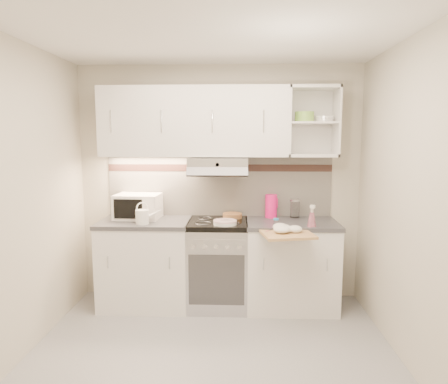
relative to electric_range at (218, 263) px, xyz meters
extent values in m
plane|color=#969699|center=(0.00, -1.10, -0.45)|extent=(3.00, 3.00, 0.00)
cube|color=beige|center=(0.00, 0.30, 0.80)|extent=(3.00, 0.04, 2.50)
cube|color=beige|center=(0.00, -2.50, 0.80)|extent=(3.00, 0.04, 2.50)
cube|color=beige|center=(-1.50, -1.10, 0.80)|extent=(0.04, 2.80, 2.50)
cube|color=beige|center=(1.50, -1.10, 0.80)|extent=(0.04, 2.80, 2.50)
cube|color=white|center=(0.00, -1.10, 2.05)|extent=(3.00, 2.80, 0.04)
cube|color=silver|center=(0.00, 0.29, 0.77)|extent=(2.40, 0.02, 0.64)
cube|color=#34201C|center=(0.00, 0.28, 0.97)|extent=(2.40, 0.01, 0.08)
cube|color=white|center=(-0.25, 0.13, 1.45)|extent=(1.90, 0.34, 0.70)
cube|color=white|center=(0.95, 0.13, 1.45)|extent=(0.50, 0.34, 0.70)
cylinder|color=#81BA47|center=(0.87, 0.13, 1.50)|extent=(0.19, 0.19, 0.10)
cylinder|color=white|center=(1.07, 0.13, 1.48)|extent=(0.18, 0.18, 0.06)
cube|color=#B7B7BC|center=(0.00, 0.10, 1.03)|extent=(0.60, 0.40, 0.12)
cube|color=white|center=(-0.75, 0.00, -0.02)|extent=(0.90, 0.60, 0.86)
cube|color=#47474C|center=(-0.75, 0.00, 0.43)|extent=(0.92, 0.62, 0.04)
cube|color=white|center=(0.75, 0.00, -0.02)|extent=(0.90, 0.60, 0.86)
cube|color=#47474C|center=(0.75, 0.00, 0.43)|extent=(0.92, 0.62, 0.04)
cube|color=#B7B7BC|center=(0.00, 0.00, -0.03)|extent=(0.60, 0.58, 0.85)
cube|color=black|center=(0.00, 0.00, 0.42)|extent=(0.60, 0.60, 0.05)
cube|color=white|center=(-0.84, 0.10, 0.58)|extent=(0.47, 0.36, 0.26)
cube|color=black|center=(-0.84, -0.06, 0.58)|extent=(0.30, 0.03, 0.20)
cylinder|color=white|center=(-0.73, -0.17, 0.52)|extent=(0.13, 0.13, 0.14)
cone|color=white|center=(-0.64, -0.14, 0.54)|extent=(0.18, 0.09, 0.11)
torus|color=white|center=(-0.73, -0.17, 0.61)|extent=(0.11, 0.05, 0.11)
cylinder|color=white|center=(0.08, -0.17, 0.46)|extent=(0.23, 0.23, 0.01)
cylinder|color=white|center=(0.08, -0.17, 0.47)|extent=(0.23, 0.23, 0.01)
cylinder|color=white|center=(0.08, -0.17, 0.49)|extent=(0.23, 0.23, 0.01)
cube|color=silver|center=(0.08, -0.17, 0.49)|extent=(0.14, 0.07, 0.01)
cylinder|color=#966C43|center=(0.15, 0.15, 0.47)|extent=(0.20, 0.20, 0.05)
cylinder|color=#FF1578|center=(0.56, 0.20, 0.57)|extent=(0.12, 0.12, 0.25)
cube|color=#FF1578|center=(0.61, 0.22, 0.60)|extent=(0.02, 0.03, 0.10)
cylinder|color=silver|center=(0.81, 0.20, 0.54)|extent=(0.10, 0.10, 0.18)
cylinder|color=#B7B7BC|center=(0.81, 0.20, 0.63)|extent=(0.10, 0.10, 0.02)
cylinder|color=silver|center=(0.57, -0.22, 0.48)|extent=(0.05, 0.05, 0.06)
cylinder|color=#247CB8|center=(0.57, -0.22, 0.52)|extent=(0.05, 0.05, 0.02)
cone|color=pink|center=(0.91, -0.22, 0.52)|extent=(0.08, 0.08, 0.14)
cube|color=tan|center=(0.65, -0.42, 0.42)|extent=(0.52, 0.48, 0.02)
camera|label=1|loc=(0.21, -3.98, 1.29)|focal=32.00mm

